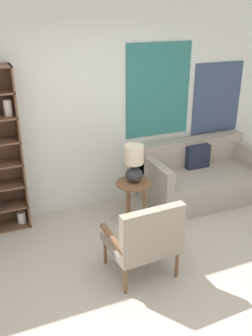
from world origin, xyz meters
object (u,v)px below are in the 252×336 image
object	(u,v)px
armchair	(146,237)
couch	(201,178)
side_table	(134,188)
table_lamp	(134,163)

from	to	relation	value
armchair	couch	distance (m)	1.98
couch	armchair	bearing A→B (deg)	-139.61
armchair	couch	world-z (taller)	armchair
armchair	side_table	size ratio (longest dim) A/B	1.54
table_lamp	armchair	bearing A→B (deg)	-107.68
couch	table_lamp	size ratio (longest dim) A/B	3.43
armchair	side_table	bearing A→B (deg)	72.55
side_table	table_lamp	bearing A→B (deg)	60.13
armchair	table_lamp	bearing A→B (deg)	72.32
armchair	table_lamp	distance (m)	1.17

